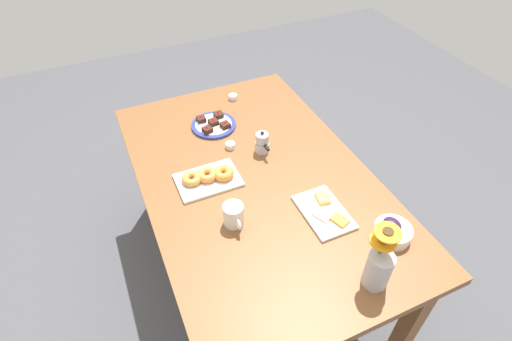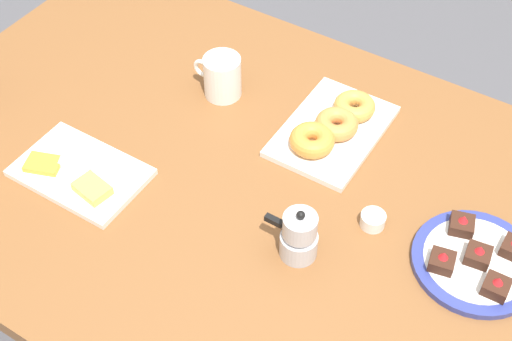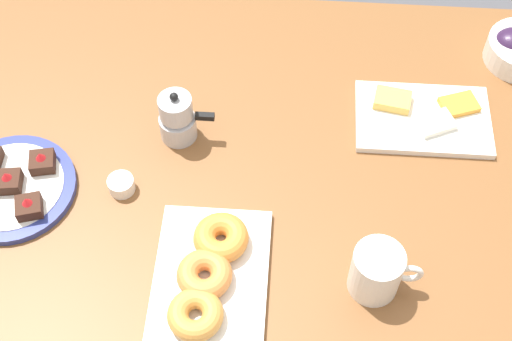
{
  "view_description": "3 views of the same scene",
  "coord_description": "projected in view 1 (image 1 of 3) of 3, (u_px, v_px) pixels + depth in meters",
  "views": [
    {
      "loc": [
        1.2,
        -0.53,
        2.0
      ],
      "look_at": [
        0.0,
        0.0,
        0.78
      ],
      "focal_mm": 28.0,
      "sensor_mm": 36.0,
      "label": 1
    },
    {
      "loc": [
        -0.5,
        0.8,
        1.82
      ],
      "look_at": [
        0.0,
        0.0,
        0.78
      ],
      "focal_mm": 50.0,
      "sensor_mm": 36.0,
      "label": 2
    },
    {
      "loc": [
        0.05,
        -0.73,
        1.83
      ],
      "look_at": [
        0.0,
        0.0,
        0.78
      ],
      "focal_mm": 50.0,
      "sensor_mm": 36.0,
      "label": 3
    }
  ],
  "objects": [
    {
      "name": "jam_cup_berry",
      "position": [
        230.0,
        145.0,
        1.96
      ],
      "size": [
        0.05,
        0.05,
        0.03
      ],
      "color": "white",
      "rests_on": "dining_table"
    },
    {
      "name": "cheese_platter",
      "position": [
        324.0,
        211.0,
        1.65
      ],
      "size": [
        0.26,
        0.17,
        0.03
      ],
      "color": "white",
      "rests_on": "dining_table"
    },
    {
      "name": "grape_bowl",
      "position": [
        392.0,
        231.0,
        1.55
      ],
      "size": [
        0.15,
        0.15,
        0.07
      ],
      "color": "white",
      "rests_on": "dining_table"
    },
    {
      "name": "jam_cup_honey",
      "position": [
        233.0,
        97.0,
        2.28
      ],
      "size": [
        0.05,
        0.05,
        0.03
      ],
      "color": "white",
      "rests_on": "dining_table"
    },
    {
      "name": "croissant_platter",
      "position": [
        208.0,
        178.0,
        1.78
      ],
      "size": [
        0.19,
        0.28,
        0.05
      ],
      "color": "white",
      "rests_on": "dining_table"
    },
    {
      "name": "dessert_plate",
      "position": [
        214.0,
        125.0,
        2.09
      ],
      "size": [
        0.23,
        0.23,
        0.05
      ],
      "color": "navy",
      "rests_on": "dining_table"
    },
    {
      "name": "moka_pot",
      "position": [
        262.0,
        143.0,
        1.92
      ],
      "size": [
        0.11,
        0.07,
        0.12
      ],
      "color": "#B7B7BC",
      "rests_on": "dining_table"
    },
    {
      "name": "coffee_mug",
      "position": [
        234.0,
        215.0,
        1.59
      ],
      "size": [
        0.12,
        0.08,
        0.1
      ],
      "color": "white",
      "rests_on": "dining_table"
    },
    {
      "name": "ground_plane",
      "position": [
        256.0,
        268.0,
        2.32
      ],
      "size": [
        6.0,
        6.0,
        0.0
      ],
      "primitive_type": "plane",
      "color": "#4C4C51"
    },
    {
      "name": "dining_table",
      "position": [
        256.0,
        190.0,
        1.88
      ],
      "size": [
        1.6,
        1.0,
        0.74
      ],
      "color": "brown",
      "rests_on": "ground_plane"
    },
    {
      "name": "flower_vase",
      "position": [
        379.0,
        267.0,
        1.36
      ],
      "size": [
        0.11,
        0.1,
        0.27
      ],
      "color": "#B2B2BC",
      "rests_on": "dining_table"
    }
  ]
}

